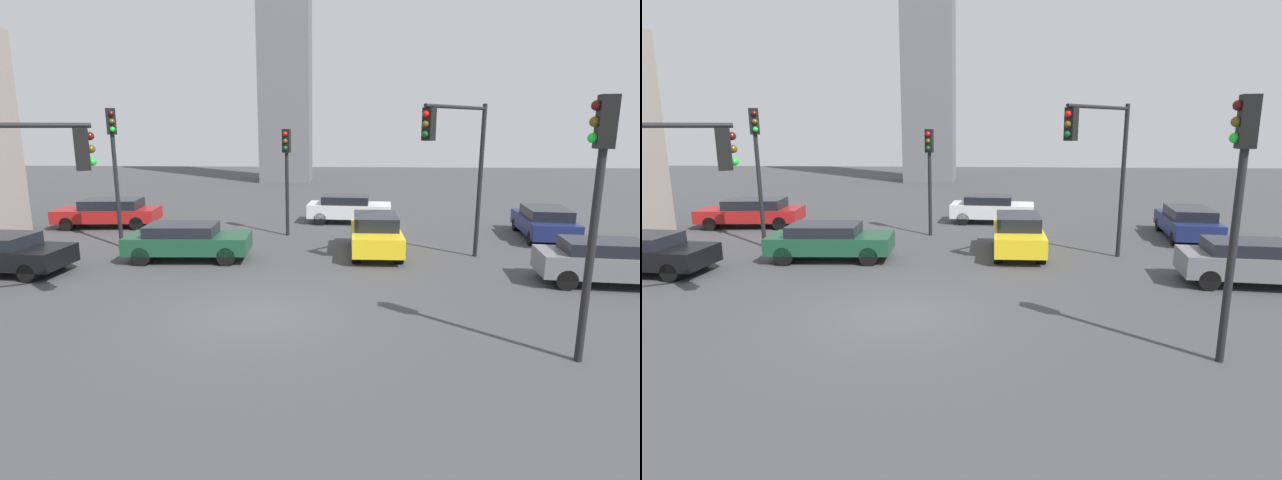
% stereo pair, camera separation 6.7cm
% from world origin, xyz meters
% --- Properties ---
extents(ground_plane, '(99.00, 99.00, 0.00)m').
position_xyz_m(ground_plane, '(0.00, 0.00, 0.00)').
color(ground_plane, '#424244').
extents(traffic_light_0, '(0.44, 0.49, 5.49)m').
position_xyz_m(traffic_light_0, '(-6.76, 7.32, 3.81)').
color(traffic_light_0, black).
rests_on(traffic_light_0, ground_plane).
extents(traffic_light_1, '(0.37, 0.48, 4.69)m').
position_xyz_m(traffic_light_1, '(-0.27, 9.93, 3.29)').
color(traffic_light_1, black).
rests_on(traffic_light_1, ground_plane).
extents(traffic_light_2, '(0.48, 0.37, 5.38)m').
position_xyz_m(traffic_light_2, '(7.27, -2.22, 3.74)').
color(traffic_light_2, black).
rests_on(traffic_light_2, ground_plane).
extents(traffic_light_3, '(2.67, 3.08, 5.59)m').
position_xyz_m(traffic_light_3, '(6.11, 5.24, 4.05)').
color(traffic_light_3, black).
rests_on(traffic_light_3, ground_plane).
extents(traffic_light_4, '(2.90, 1.76, 5.12)m').
position_xyz_m(traffic_light_4, '(-5.13, -1.22, 3.62)').
color(traffic_light_4, black).
rests_on(traffic_light_4, ground_plane).
extents(car_0, '(4.50, 2.04, 1.34)m').
position_xyz_m(car_0, '(-3.41, 5.43, 0.73)').
color(car_0, '#19472D').
rests_on(car_0, ground_plane).
extents(car_1, '(2.36, 4.66, 1.39)m').
position_xyz_m(car_1, '(10.99, 9.94, 0.73)').
color(car_1, navy).
rests_on(car_1, ground_plane).
extents(car_2, '(4.26, 2.12, 1.39)m').
position_xyz_m(car_2, '(2.46, 13.18, 0.74)').
color(car_2, silver).
rests_on(car_2, ground_plane).
extents(car_3, '(4.93, 2.43, 1.37)m').
position_xyz_m(car_3, '(-9.17, 11.41, 0.73)').
color(car_3, maroon).
rests_on(car_3, ground_plane).
extents(car_4, '(4.36, 2.18, 1.40)m').
position_xyz_m(car_4, '(10.45, 3.22, 0.75)').
color(car_4, slate).
rests_on(car_4, ground_plane).
extents(car_5, '(1.86, 4.16, 1.50)m').
position_xyz_m(car_5, '(3.50, 6.81, 0.78)').
color(car_5, yellow).
rests_on(car_5, ground_plane).
extents(skyline_tower, '(4.30, 4.30, 28.22)m').
position_xyz_m(skyline_tower, '(-3.10, 33.37, 14.11)').
color(skyline_tower, slate).
rests_on(skyline_tower, ground_plane).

